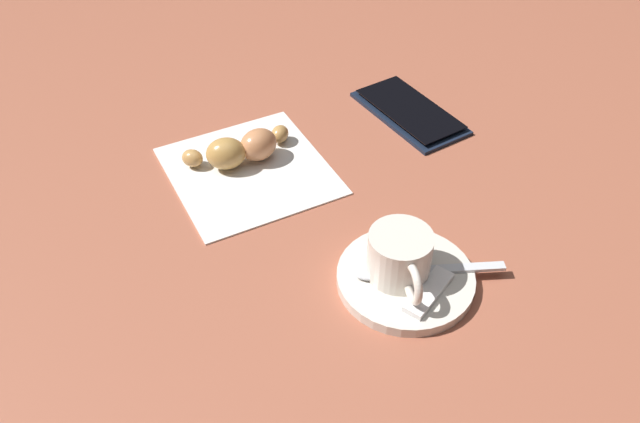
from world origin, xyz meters
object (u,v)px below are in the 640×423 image
object	(u,v)px
napkin	(249,170)
cell_phone	(409,111)
teaspoon	(406,271)
croissant	(242,149)
espresso_cup	(400,256)
sugar_packet	(429,292)
saucer	(405,278)

from	to	relation	value
napkin	cell_phone	world-z (taller)	cell_phone
teaspoon	croissant	distance (m)	0.24
teaspoon	napkin	bearing A→B (deg)	-160.52
espresso_cup	sugar_packet	distance (m)	0.04
espresso_cup	teaspoon	bearing A→B (deg)	76.59
teaspoon	croissant	xyz separation A→B (m)	(-0.23, -0.07, 0.01)
saucer	sugar_packet	xyz separation A→B (m)	(0.03, 0.01, 0.01)
espresso_cup	saucer	bearing A→B (deg)	59.75
napkin	croissant	xyz separation A→B (m)	(-0.02, -0.00, 0.02)
espresso_cup	cell_phone	size ratio (longest dim) A/B	0.53
espresso_cup	napkin	bearing A→B (deg)	-162.12
espresso_cup	croissant	size ratio (longest dim) A/B	0.62
saucer	sugar_packet	bearing A→B (deg)	11.45
espresso_cup	cell_phone	xyz separation A→B (m)	(-0.23, 0.15, -0.03)
cell_phone	teaspoon	bearing A→B (deg)	-31.45
espresso_cup	teaspoon	world-z (taller)	espresso_cup
espresso_cup	napkin	world-z (taller)	espresso_cup
sugar_packet	saucer	bearing A→B (deg)	72.75
napkin	cell_phone	size ratio (longest dim) A/B	1.10
saucer	sugar_packet	distance (m)	0.03
saucer	teaspoon	size ratio (longest dim) A/B	0.94
teaspoon	croissant	bearing A→B (deg)	-161.63
sugar_packet	cell_phone	bearing A→B (deg)	33.75
napkin	sugar_packet	bearing A→B (deg)	18.20
espresso_cup	sugar_packet	bearing A→B (deg)	20.20
espresso_cup	sugar_packet	size ratio (longest dim) A/B	1.36
espresso_cup	napkin	size ratio (longest dim) A/B	0.48
teaspoon	croissant	world-z (taller)	croissant
cell_phone	sugar_packet	bearing A→B (deg)	-27.54
teaspoon	cell_phone	size ratio (longest dim) A/B	0.85
croissant	cell_phone	world-z (taller)	croissant
napkin	cell_phone	distance (m)	0.22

